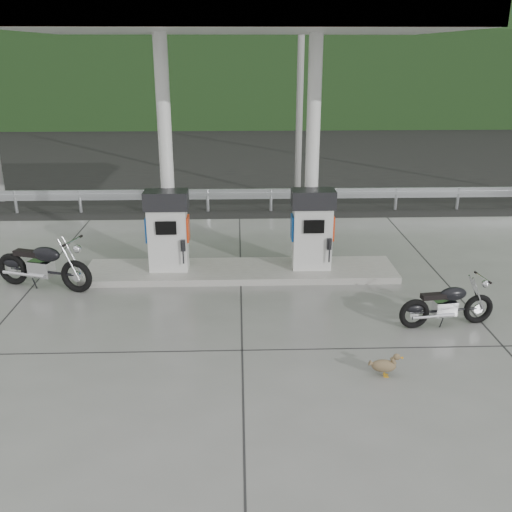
{
  "coord_description": "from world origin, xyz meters",
  "views": [
    {
      "loc": [
        -0.04,
        -9.56,
        4.83
      ],
      "look_at": [
        0.3,
        1.0,
        1.0
      ],
      "focal_mm": 40.0,
      "sensor_mm": 36.0,
      "label": 1
    }
  ],
  "objects_px": {
    "motorcycle_right": "(447,305)",
    "motorcycle_left": "(43,266)",
    "duck": "(384,366)",
    "gas_pump_left": "(168,231)",
    "gas_pump_right": "(312,229)"
  },
  "relations": [
    {
      "from": "motorcycle_right",
      "to": "motorcycle_left",
      "type": "bearing_deg",
      "value": 158.07
    },
    {
      "from": "motorcycle_left",
      "to": "duck",
      "type": "xyz_separation_m",
      "value": [
        6.38,
        -3.72,
        -0.34
      ]
    },
    {
      "from": "gas_pump_left",
      "to": "motorcycle_left",
      "type": "relative_size",
      "value": 0.84
    },
    {
      "from": "gas_pump_right",
      "to": "duck",
      "type": "relative_size",
      "value": 3.83
    },
    {
      "from": "motorcycle_left",
      "to": "motorcycle_right",
      "type": "distance_m",
      "value": 8.21
    },
    {
      "from": "motorcycle_right",
      "to": "gas_pump_left",
      "type": "bearing_deg",
      "value": 145.91
    },
    {
      "from": "gas_pump_left",
      "to": "gas_pump_right",
      "type": "bearing_deg",
      "value": 0.0
    },
    {
      "from": "motorcycle_right",
      "to": "duck",
      "type": "bearing_deg",
      "value": -140.53
    },
    {
      "from": "gas_pump_left",
      "to": "motorcycle_left",
      "type": "height_order",
      "value": "gas_pump_left"
    },
    {
      "from": "gas_pump_right",
      "to": "motorcycle_left",
      "type": "relative_size",
      "value": 0.84
    },
    {
      "from": "gas_pump_right",
      "to": "motorcycle_right",
      "type": "relative_size",
      "value": 1.05
    },
    {
      "from": "gas_pump_right",
      "to": "duck",
      "type": "xyz_separation_m",
      "value": [
        0.6,
        -4.37,
        -0.88
      ]
    },
    {
      "from": "motorcycle_right",
      "to": "duck",
      "type": "height_order",
      "value": "motorcycle_right"
    },
    {
      "from": "gas_pump_left",
      "to": "duck",
      "type": "xyz_separation_m",
      "value": [
        3.8,
        -4.37,
        -0.88
      ]
    },
    {
      "from": "motorcycle_left",
      "to": "duck",
      "type": "relative_size",
      "value": 4.54
    }
  ]
}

